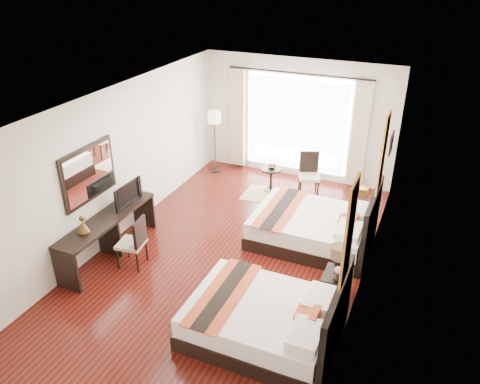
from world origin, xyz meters
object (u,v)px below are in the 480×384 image
at_px(vase, 337,276).
at_px(console_desk, 109,236).
at_px(television, 125,193).
at_px(desk_chair, 133,251).
at_px(floor_lamp, 214,121).
at_px(nightstand, 336,287).
at_px(side_table, 271,179).
at_px(table_lamp, 339,254).
at_px(window_chair, 308,182).
at_px(bed_near, 267,320).
at_px(bed_far, 315,227).
at_px(fruit_bowl, 272,167).

distance_m(vase, console_desk, 3.99).
distance_m(television, desk_chair, 1.09).
height_order(console_desk, floor_lamp, floor_lamp).
distance_m(nightstand, side_table, 3.82).
height_order(table_lamp, desk_chair, table_lamp).
height_order(console_desk, desk_chair, desk_chair).
distance_m(nightstand, window_chair, 3.54).
distance_m(bed_near, vase, 1.26).
height_order(console_desk, side_table, console_desk).
height_order(bed_near, vase, bed_near).
xyz_separation_m(desk_chair, side_table, (1.18, 3.60, -0.00)).
xyz_separation_m(bed_near, television, (-3.24, 1.33, 0.67)).
bearing_deg(console_desk, desk_chair, -10.28).
height_order(nightstand, vase, vase).
bearing_deg(table_lamp, bed_near, -118.31).
bearing_deg(floor_lamp, bed_far, -34.24).
height_order(desk_chair, window_chair, window_chair).
relative_size(vase, window_chair, 0.15).
bearing_deg(television, table_lamp, -90.14).
relative_size(console_desk, window_chair, 2.28).
relative_size(fruit_bowl, window_chair, 0.21).
xyz_separation_m(bed_far, window_chair, (-0.65, 1.80, -0.02)).
distance_m(bed_far, window_chair, 1.92).
distance_m(television, fruit_bowl, 3.44).
distance_m(vase, side_table, 3.98).
xyz_separation_m(vase, console_desk, (-3.98, -0.22, -0.19)).
distance_m(nightstand, desk_chair, 3.43).
relative_size(bed_far, floor_lamp, 1.41).
height_order(nightstand, console_desk, console_desk).
xyz_separation_m(bed_far, vase, (0.76, -1.63, 0.26)).
distance_m(bed_far, nightstand, 1.64).
relative_size(bed_far, vase, 15.20).
bearing_deg(bed_far, table_lamp, -62.68).
height_order(nightstand, floor_lamp, floor_lamp).
height_order(bed_far, television, bed_far).
distance_m(console_desk, television, 0.81).
distance_m(vase, desk_chair, 3.44).
relative_size(bed_far, side_table, 3.84).
distance_m(television, window_chair, 4.07).
bearing_deg(floor_lamp, side_table, -15.44).
bearing_deg(floor_lamp, television, -92.03).
xyz_separation_m(side_table, window_chair, (0.83, 0.15, 0.01)).
distance_m(console_desk, window_chair, 4.47).
bearing_deg(console_desk, vase, 3.11).
bearing_deg(bed_near, window_chair, 98.82).
height_order(nightstand, desk_chair, desk_chair).
bearing_deg(table_lamp, television, 178.85).
xyz_separation_m(table_lamp, floor_lamp, (-3.79, 3.47, 0.50)).
xyz_separation_m(fruit_bowl, window_chair, (0.82, 0.15, -0.29)).
bearing_deg(fruit_bowl, bed_near, -70.59).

